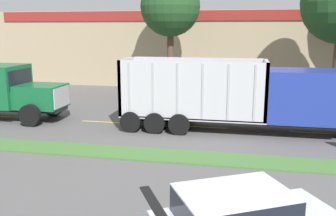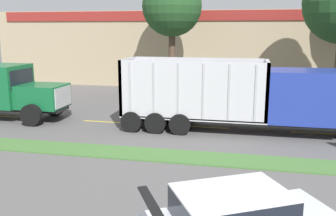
# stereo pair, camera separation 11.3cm
# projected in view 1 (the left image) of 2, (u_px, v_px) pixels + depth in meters

# --- Properties ---
(grass_verge) EXTENTS (120.00, 1.50, 0.06)m
(grass_verge) POSITION_uv_depth(u_px,v_px,m) (185.00, 157.00, 14.53)
(grass_verge) COLOR #477538
(grass_verge) RESTS_ON ground_plane
(centre_line_2) EXTENTS (2.40, 0.14, 0.01)m
(centre_line_2) POSITION_uv_depth(u_px,v_px,m) (13.00, 117.00, 21.15)
(centre_line_2) COLOR yellow
(centre_line_2) RESTS_ON ground_plane
(centre_line_3) EXTENTS (2.40, 0.14, 0.01)m
(centre_line_3) POSITION_uv_depth(u_px,v_px,m) (103.00, 122.00, 20.10)
(centre_line_3) COLOR yellow
(centre_line_3) RESTS_ON ground_plane
(centre_line_4) EXTENTS (2.40, 0.14, 0.01)m
(centre_line_4) POSITION_uv_depth(u_px,v_px,m) (204.00, 127.00, 19.04)
(centre_line_4) COLOR yellow
(centre_line_4) RESTS_ON ground_plane
(centre_line_5) EXTENTS (2.40, 0.14, 0.01)m
(centre_line_5) POSITION_uv_depth(u_px,v_px,m) (315.00, 133.00, 17.99)
(centre_line_5) COLOR yellow
(centre_line_5) RESTS_ON ground_plane
(dump_truck_mid) EXTENTS (12.43, 2.72, 3.46)m
(dump_truck_mid) POSITION_uv_depth(u_px,v_px,m) (272.00, 100.00, 17.68)
(dump_truck_mid) COLOR black
(dump_truck_mid) RESTS_ON ground_plane
(store_building_backdrop) EXTENTS (37.30, 12.10, 6.38)m
(store_building_backdrop) POSITION_uv_depth(u_px,v_px,m) (209.00, 47.00, 36.18)
(store_building_backdrop) COLOR tan
(store_building_backdrop) RESTS_ON ground_plane
(tree_behind_left) EXTENTS (4.22, 4.22, 9.61)m
(tree_behind_left) POSITION_uv_depth(u_px,v_px,m) (170.00, 1.00, 26.15)
(tree_behind_left) COLOR brown
(tree_behind_left) RESTS_ON ground_plane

